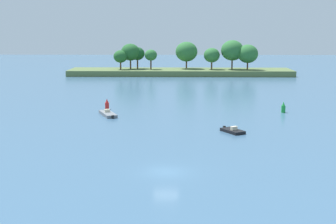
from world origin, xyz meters
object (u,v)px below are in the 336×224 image
(fishing_skiff, at_px, (108,114))
(channel_buoy_green, at_px, (283,108))
(channel_buoy_red, at_px, (107,105))
(small_motorboat, at_px, (233,131))

(fishing_skiff, xyz_separation_m, channel_buoy_green, (29.56, 3.40, 0.54))
(channel_buoy_red, relative_size, channel_buoy_green, 1.00)
(small_motorboat, bearing_deg, channel_buoy_red, 137.45)
(small_motorboat, relative_size, channel_buoy_green, 2.13)
(channel_buoy_red, bearing_deg, fishing_skiff, -80.47)
(channel_buoy_green, bearing_deg, channel_buoy_red, 174.97)
(small_motorboat, bearing_deg, channel_buoy_green, 56.81)
(small_motorboat, distance_m, channel_buoy_red, 27.44)
(fishing_skiff, relative_size, channel_buoy_green, 3.12)
(small_motorboat, height_order, channel_buoy_green, channel_buoy_green)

